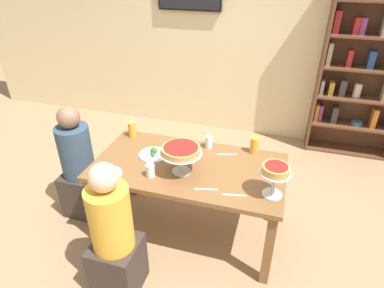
{
  "coord_description": "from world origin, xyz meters",
  "views": [
    {
      "loc": [
        0.68,
        -2.18,
        2.29
      ],
      "look_at": [
        0.0,
        0.1,
        0.89
      ],
      "focal_mm": 30.66,
      "sensor_mm": 36.0,
      "label": 1
    }
  ],
  "objects": [
    {
      "name": "bookshelf",
      "position": [
        1.59,
        2.01,
        1.13
      ],
      "size": [
        1.13,
        0.3,
        2.21
      ],
      "color": "brown",
      "rests_on": "ground_plane"
    },
    {
      "name": "deep_dish_pizza_stand",
      "position": [
        -0.03,
        -0.11,
        0.94
      ],
      "size": [
        0.34,
        0.34,
        0.24
      ],
      "color": "silver",
      "rests_on": "dining_table"
    },
    {
      "name": "diner_near_left",
      "position": [
        -0.34,
        -0.72,
        0.49
      ],
      "size": [
        0.34,
        0.34,
        1.15
      ],
      "rotation": [
        0.0,
        0.0,
        1.57
      ],
      "color": "#382D28",
      "rests_on": "ground_plane"
    },
    {
      "name": "cutlery_knife_near",
      "position": [
        0.27,
        0.25,
        0.74
      ],
      "size": [
        0.18,
        0.07,
        0.0
      ],
      "primitive_type": "cube",
      "rotation": [
        0.0,
        0.0,
        3.44
      ],
      "color": "silver",
      "rests_on": "dining_table"
    },
    {
      "name": "water_glass_clear_near",
      "position": [
        -0.24,
        -0.24,
        0.79
      ],
      "size": [
        0.07,
        0.07,
        0.11
      ],
      "primitive_type": "cylinder",
      "color": "white",
      "rests_on": "dining_table"
    },
    {
      "name": "cutlery_fork_far",
      "position": [
        0.44,
        -0.28,
        0.74
      ],
      "size": [
        0.18,
        0.05,
        0.0
      ],
      "primitive_type": "cube",
      "rotation": [
        0.0,
        0.0,
        0.18
      ],
      "color": "silver",
      "rests_on": "dining_table"
    },
    {
      "name": "water_glass_clear_far",
      "position": [
        0.09,
        0.33,
        0.8
      ],
      "size": [
        0.06,
        0.06,
        0.12
      ],
      "primitive_type": "cylinder",
      "color": "white",
      "rests_on": "dining_table"
    },
    {
      "name": "ground_plane",
      "position": [
        0.0,
        0.0,
        0.0
      ],
      "size": [
        12.0,
        12.0,
        0.0
      ],
      "primitive_type": "plane",
      "color": "#9E7A56"
    },
    {
      "name": "salad_plate_near_diner",
      "position": [
        -0.57,
        -0.32,
        0.76
      ],
      "size": [
        0.21,
        0.21,
        0.07
      ],
      "color": "white",
      "rests_on": "dining_table"
    },
    {
      "name": "rear_partition",
      "position": [
        0.0,
        2.2,
        1.4
      ],
      "size": [
        8.0,
        0.12,
        2.8
      ],
      "primitive_type": "cube",
      "color": "beige",
      "rests_on": "ground_plane"
    },
    {
      "name": "beer_glass_amber_short",
      "position": [
        0.5,
        0.36,
        0.81
      ],
      "size": [
        0.08,
        0.08,
        0.15
      ],
      "primitive_type": "cylinder",
      "color": "gold",
      "rests_on": "dining_table"
    },
    {
      "name": "cutlery_knife_far",
      "position": [
        0.22,
        -0.28,
        0.74
      ],
      "size": [
        0.18,
        0.06,
        0.0
      ],
      "primitive_type": "cube",
      "rotation": [
        0.0,
        0.0,
        0.23
      ],
      "color": "silver",
      "rests_on": "dining_table"
    },
    {
      "name": "dining_table",
      "position": [
        0.0,
        0.0,
        0.65
      ],
      "size": [
        1.6,
        0.85,
        0.74
      ],
      "color": "brown",
      "rests_on": "ground_plane"
    },
    {
      "name": "diner_head_west",
      "position": [
        -1.08,
        -0.03,
        0.49
      ],
      "size": [
        0.34,
        0.34,
        1.15
      ],
      "color": "#382D28",
      "rests_on": "ground_plane"
    },
    {
      "name": "beer_glass_amber_tall",
      "position": [
        -0.67,
        0.32,
        0.81
      ],
      "size": [
        0.07,
        0.07,
        0.15
      ],
      "primitive_type": "cylinder",
      "color": "gold",
      "rests_on": "dining_table"
    },
    {
      "name": "cutlery_fork_near",
      "position": [
        -0.2,
        0.26,
        0.74
      ],
      "size": [
        0.18,
        0.06,
        0.0
      ],
      "primitive_type": "cube",
      "rotation": [
        0.0,
        0.0,
        2.89
      ],
      "color": "silver",
      "rests_on": "dining_table"
    },
    {
      "name": "salad_plate_far_diner",
      "position": [
        -0.34,
        0.06,
        0.76
      ],
      "size": [
        0.25,
        0.25,
        0.07
      ],
      "color": "white",
      "rests_on": "dining_table"
    },
    {
      "name": "personal_pizza_stand",
      "position": [
        0.7,
        -0.2,
        0.94
      ],
      "size": [
        0.23,
        0.23,
        0.26
      ],
      "color": "silver",
      "rests_on": "dining_table"
    }
  ]
}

